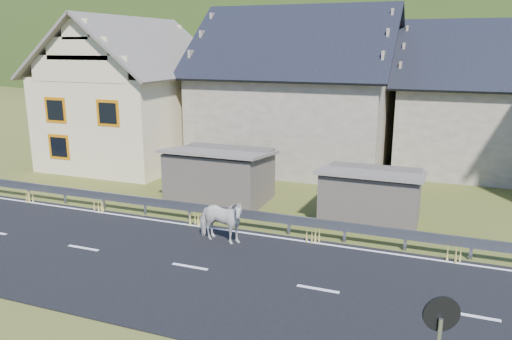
% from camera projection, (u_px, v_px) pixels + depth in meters
% --- Properties ---
extents(ground, '(160.00, 160.00, 0.00)m').
position_uv_depth(ground, '(190.00, 268.00, 15.20)').
color(ground, '#344517').
rests_on(ground, ground).
extents(road, '(60.00, 7.00, 0.04)m').
position_uv_depth(road, '(190.00, 267.00, 15.20)').
color(road, black).
rests_on(road, ground).
extents(lane_markings, '(60.00, 6.60, 0.01)m').
position_uv_depth(lane_markings, '(190.00, 267.00, 15.19)').
color(lane_markings, silver).
rests_on(lane_markings, road).
extents(guardrail, '(28.10, 0.09, 0.75)m').
position_uv_depth(guardrail, '(237.00, 213.00, 18.40)').
color(guardrail, '#93969B').
rests_on(guardrail, ground).
extents(shed_left, '(4.30, 3.30, 2.40)m').
position_uv_depth(shed_left, '(220.00, 176.00, 21.51)').
color(shed_left, '#655A4E').
rests_on(shed_left, ground).
extents(shed_right, '(3.80, 2.90, 2.20)m').
position_uv_depth(shed_right, '(371.00, 198.00, 18.82)').
color(shed_right, '#655A4E').
rests_on(shed_right, ground).
extents(house_cream, '(7.80, 9.80, 8.30)m').
position_uv_depth(house_cream, '(133.00, 85.00, 28.48)').
color(house_cream, beige).
rests_on(house_cream, ground).
extents(house_stone_a, '(10.80, 9.80, 8.90)m').
position_uv_depth(house_stone_a, '(299.00, 81.00, 28.00)').
color(house_stone_a, '#AFA38B').
rests_on(house_stone_a, ground).
extents(house_stone_b, '(9.80, 8.80, 8.10)m').
position_uv_depth(house_stone_b, '(491.00, 91.00, 26.42)').
color(house_stone_b, '#AFA38B').
rests_on(house_stone_b, ground).
extents(mountain, '(440.00, 280.00, 260.00)m').
position_uv_depth(mountain, '(441.00, 120.00, 181.27)').
color(mountain, '#203B11').
rests_on(mountain, ground).
extents(conifer_patch, '(76.00, 50.00, 28.00)m').
position_uv_depth(conifer_patch, '(204.00, 47.00, 132.44)').
color(conifer_patch, black).
rests_on(conifer_patch, ground).
extents(horse, '(1.02, 1.95, 1.59)m').
position_uv_depth(horse, '(220.00, 220.00, 16.88)').
color(horse, silver).
rests_on(horse, road).
extents(traffic_mirror, '(0.63, 0.31, 2.39)m').
position_uv_depth(traffic_mirror, '(440.00, 330.00, 8.73)').
color(traffic_mirror, '#93969B').
rests_on(traffic_mirror, ground).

